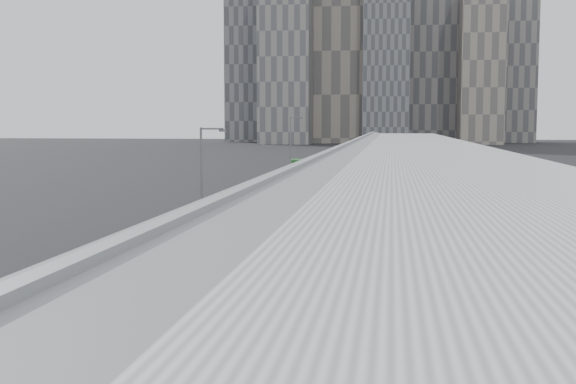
% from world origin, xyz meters
% --- Properties ---
extents(sidewalk, '(10.00, 170.00, 0.12)m').
position_xyz_m(sidewalk, '(9.00, 55.00, 0.06)').
color(sidewalk, gray).
rests_on(sidewalk, ground).
extents(lane_line, '(0.12, 160.00, 0.02)m').
position_xyz_m(lane_line, '(-1.50, 55.00, 0.01)').
color(lane_line, gold).
rests_on(lane_line, ground).
extents(depot, '(12.45, 160.40, 7.20)m').
position_xyz_m(depot, '(12.99, 55.00, 3.51)').
color(depot, gray).
rests_on(depot, ground).
extents(skyline, '(145.00, 64.00, 120.00)m').
position_xyz_m(skyline, '(-2.90, 324.16, 50.85)').
color(skyline, slate).
rests_on(skyline, ground).
extents(bus_0, '(3.50, 12.52, 3.61)m').
position_xyz_m(bus_0, '(1.81, 5.66, 1.52)').
color(bus_0, silver).
rests_on(bus_0, ground).
extents(bus_1, '(3.09, 12.58, 3.65)m').
position_xyz_m(bus_1, '(2.62, 21.23, 1.54)').
color(bus_1, black).
rests_on(bus_1, ground).
extents(bus_2, '(3.10, 12.64, 3.67)m').
position_xyz_m(bus_2, '(2.33, 32.38, 1.55)').
color(bus_2, silver).
rests_on(bus_2, ground).
extents(bus_3, '(2.79, 12.07, 3.51)m').
position_xyz_m(bus_3, '(1.63, 48.52, 1.48)').
color(bus_3, slate).
rests_on(bus_3, ground).
extents(bus_4, '(3.86, 13.30, 3.83)m').
position_xyz_m(bus_4, '(2.15, 62.66, 1.62)').
color(bus_4, '#999CA2').
rests_on(bus_4, ground).
extents(bus_5, '(3.56, 12.60, 3.64)m').
position_xyz_m(bus_5, '(2.15, 76.80, 1.53)').
color(bus_5, black).
rests_on(bus_5, ground).
extents(bus_6, '(3.16, 12.28, 3.55)m').
position_xyz_m(bus_6, '(2.55, 89.66, 1.50)').
color(bus_6, silver).
rests_on(bus_6, ground).
extents(bus_7, '(2.90, 13.02, 3.80)m').
position_xyz_m(bus_7, '(2.59, 104.94, 1.60)').
color(bus_7, slate).
rests_on(bus_7, ground).
extents(bus_8, '(2.75, 12.31, 3.59)m').
position_xyz_m(bus_8, '(2.09, 117.32, 1.51)').
color(bus_8, '#B1B5BC').
rests_on(bus_8, ground).
extents(tree_0, '(2.10, 2.10, 4.47)m').
position_xyz_m(tree_0, '(5.75, 4.13, 3.40)').
color(tree_0, black).
rests_on(tree_0, ground).
extents(tree_1, '(2.82, 2.82, 4.44)m').
position_xyz_m(tree_1, '(5.39, 32.41, 3.03)').
color(tree_1, black).
rests_on(tree_1, ground).
extents(tree_2, '(2.03, 2.03, 4.46)m').
position_xyz_m(tree_2, '(5.79, 55.04, 3.43)').
color(tree_2, black).
rests_on(tree_2, ground).
extents(tree_3, '(2.67, 2.67, 4.72)m').
position_xyz_m(tree_3, '(5.46, 76.91, 3.37)').
color(tree_3, black).
rests_on(tree_3, ground).
extents(street_lamp_near, '(2.04, 0.22, 8.47)m').
position_xyz_m(street_lamp_near, '(-3.73, 41.51, 4.92)').
color(street_lamp_near, '#59595E').
rests_on(street_lamp_near, ground).
extents(street_lamp_far, '(2.04, 0.22, 9.81)m').
position_xyz_m(street_lamp_far, '(-4.27, 95.14, 5.61)').
color(street_lamp_far, '#59595E').
rests_on(street_lamp_far, ground).
extents(shipping_container, '(3.01, 5.71, 2.55)m').
position_xyz_m(shipping_container, '(-5.53, 111.80, 1.27)').
color(shipping_container, '#154518').
rests_on(shipping_container, ground).
extents(suv, '(2.42, 5.22, 1.45)m').
position_xyz_m(suv, '(-4.34, 129.82, 0.72)').
color(suv, black).
rests_on(suv, ground).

